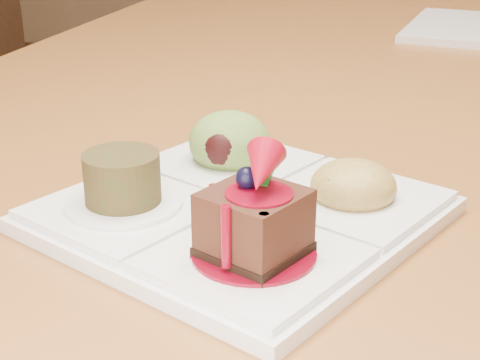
# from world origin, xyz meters

# --- Properties ---
(dining_table) EXTENTS (1.00, 1.80, 0.75)m
(dining_table) POSITION_xyz_m (0.00, 0.00, 0.68)
(dining_table) COLOR brown
(dining_table) RESTS_ON ground
(sampler_plate) EXTENTS (0.33, 0.33, 0.10)m
(sampler_plate) POSITION_xyz_m (-0.01, -0.63, 0.77)
(sampler_plate) COLOR white
(sampler_plate) RESTS_ON dining_table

